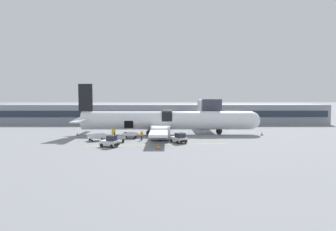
{
  "coord_description": "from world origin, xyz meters",
  "views": [
    {
      "loc": [
        1.09,
        -50.42,
        7.83
      ],
      "look_at": [
        1.39,
        6.65,
        3.81
      ],
      "focal_mm": 32.0,
      "sensor_mm": 36.0,
      "label": 1
    }
  ],
  "objects_px": {
    "baggage_cart_queued": "(118,139)",
    "baggage_cart_empty": "(98,137)",
    "suitcase_on_tarmac_upright": "(117,137)",
    "baggage_cart_loading": "(130,135)",
    "ground_crew_supervisor": "(113,134)",
    "baggage_tug_mid": "(179,138)",
    "ground_crew_loader_b": "(114,132)",
    "ground_crew_loader_a": "(155,133)",
    "airplane": "(165,121)",
    "ground_crew_driver": "(142,135)",
    "baggage_tug_lead": "(110,142)"
  },
  "relations": [
    {
      "from": "ground_crew_driver",
      "to": "baggage_cart_queued",
      "type": "bearing_deg",
      "value": -152.29
    },
    {
      "from": "airplane",
      "to": "ground_crew_driver",
      "type": "distance_m",
      "value": 8.71
    },
    {
      "from": "baggage_cart_empty",
      "to": "ground_crew_loader_b",
      "type": "height_order",
      "value": "ground_crew_loader_b"
    },
    {
      "from": "ground_crew_loader_b",
      "to": "ground_crew_supervisor",
      "type": "xyz_separation_m",
      "value": [
        0.45,
        -4.28,
        0.11
      ]
    },
    {
      "from": "ground_crew_supervisor",
      "to": "suitcase_on_tarmac_upright",
      "type": "xyz_separation_m",
      "value": [
        0.65,
        0.68,
        -0.62
      ]
    },
    {
      "from": "baggage_tug_mid",
      "to": "baggage_cart_loading",
      "type": "height_order",
      "value": "baggage_tug_mid"
    },
    {
      "from": "baggage_tug_mid",
      "to": "ground_crew_driver",
      "type": "height_order",
      "value": "baggage_tug_mid"
    },
    {
      "from": "baggage_tug_mid",
      "to": "ground_crew_loader_b",
      "type": "relative_size",
      "value": 2.02
    },
    {
      "from": "baggage_tug_mid",
      "to": "ground_crew_loader_b",
      "type": "distance_m",
      "value": 13.89
    },
    {
      "from": "baggage_tug_lead",
      "to": "ground_crew_driver",
      "type": "height_order",
      "value": "baggage_tug_lead"
    },
    {
      "from": "ground_crew_loader_a",
      "to": "baggage_tug_mid",
      "type": "bearing_deg",
      "value": -52.69
    },
    {
      "from": "airplane",
      "to": "baggage_tug_mid",
      "type": "xyz_separation_m",
      "value": [
        2.4,
        -10.3,
        -1.93
      ]
    },
    {
      "from": "baggage_cart_empty",
      "to": "ground_crew_driver",
      "type": "xyz_separation_m",
      "value": [
        7.44,
        0.32,
        0.28
      ]
    },
    {
      "from": "baggage_tug_lead",
      "to": "ground_crew_driver",
      "type": "bearing_deg",
      "value": 56.95
    },
    {
      "from": "baggage_tug_mid",
      "to": "ground_crew_supervisor",
      "type": "bearing_deg",
      "value": 164.34
    },
    {
      "from": "ground_crew_driver",
      "to": "ground_crew_loader_b",
      "type": "bearing_deg",
      "value": 138.99
    },
    {
      "from": "ground_crew_loader_a",
      "to": "suitcase_on_tarmac_upright",
      "type": "bearing_deg",
      "value": -166.8
    },
    {
      "from": "baggage_cart_empty",
      "to": "ground_crew_loader_b",
      "type": "relative_size",
      "value": 2.36
    },
    {
      "from": "baggage_tug_mid",
      "to": "ground_crew_loader_a",
      "type": "height_order",
      "value": "ground_crew_loader_a"
    },
    {
      "from": "baggage_tug_lead",
      "to": "ground_crew_loader_b",
      "type": "distance_m",
      "value": 11.27
    },
    {
      "from": "airplane",
      "to": "ground_crew_driver",
      "type": "bearing_deg",
      "value": -117.03
    },
    {
      "from": "baggage_cart_queued",
      "to": "baggage_cart_empty",
      "type": "bearing_deg",
      "value": 155.61
    },
    {
      "from": "ground_crew_supervisor",
      "to": "baggage_cart_empty",
      "type": "bearing_deg",
      "value": -162.31
    },
    {
      "from": "baggage_tug_mid",
      "to": "baggage_cart_empty",
      "type": "relative_size",
      "value": 0.86
    },
    {
      "from": "baggage_cart_queued",
      "to": "ground_crew_loader_b",
      "type": "xyz_separation_m",
      "value": [
        -1.68,
        6.72,
        0.32
      ]
    },
    {
      "from": "airplane",
      "to": "baggage_tug_lead",
      "type": "xyz_separation_m",
      "value": [
        -8.08,
        -14.05,
        -1.91
      ]
    },
    {
      "from": "baggage_cart_loading",
      "to": "ground_crew_supervisor",
      "type": "relative_size",
      "value": 1.86
    },
    {
      "from": "baggage_cart_queued",
      "to": "suitcase_on_tarmac_upright",
      "type": "distance_m",
      "value": 3.18
    },
    {
      "from": "ground_crew_loader_a",
      "to": "ground_crew_supervisor",
      "type": "relative_size",
      "value": 0.99
    },
    {
      "from": "baggage_cart_queued",
      "to": "ground_crew_loader_a",
      "type": "distance_m",
      "value": 7.57
    },
    {
      "from": "ground_crew_loader_a",
      "to": "ground_crew_driver",
      "type": "xyz_separation_m",
      "value": [
        -2.18,
        -2.67,
        -0.11
      ]
    },
    {
      "from": "baggage_tug_mid",
      "to": "baggage_cart_empty",
      "type": "distance_m",
      "value": 13.92
    },
    {
      "from": "airplane",
      "to": "baggage_cart_empty",
      "type": "distance_m",
      "value": 13.96
    },
    {
      "from": "baggage_tug_mid",
      "to": "baggage_cart_queued",
      "type": "height_order",
      "value": "baggage_tug_mid"
    },
    {
      "from": "ground_crew_loader_a",
      "to": "ground_crew_loader_b",
      "type": "bearing_deg",
      "value": 164.82
    },
    {
      "from": "ground_crew_loader_b",
      "to": "ground_crew_supervisor",
      "type": "relative_size",
      "value": 0.89
    },
    {
      "from": "baggage_cart_empty",
      "to": "ground_crew_supervisor",
      "type": "height_order",
      "value": "ground_crew_supervisor"
    },
    {
      "from": "baggage_tug_mid",
      "to": "ground_crew_driver",
      "type": "relative_size",
      "value": 2.06
    },
    {
      "from": "baggage_cart_queued",
      "to": "baggage_cart_empty",
      "type": "relative_size",
      "value": 0.93
    },
    {
      "from": "baggage_tug_mid",
      "to": "ground_crew_loader_b",
      "type": "xyz_separation_m",
      "value": [
        -11.73,
        7.44,
        0.16
      ]
    },
    {
      "from": "baggage_tug_lead",
      "to": "baggage_cart_loading",
      "type": "xyz_separation_m",
      "value": [
        2.01,
        8.78,
        -0.19
      ]
    },
    {
      "from": "ground_crew_driver",
      "to": "ground_crew_supervisor",
      "type": "height_order",
      "value": "ground_crew_supervisor"
    },
    {
      "from": "baggage_cart_empty",
      "to": "ground_crew_driver",
      "type": "bearing_deg",
      "value": 2.45
    },
    {
      "from": "airplane",
      "to": "suitcase_on_tarmac_upright",
      "type": "height_order",
      "value": "airplane"
    },
    {
      "from": "baggage_cart_empty",
      "to": "ground_crew_driver",
      "type": "height_order",
      "value": "ground_crew_driver"
    },
    {
      "from": "airplane",
      "to": "ground_crew_loader_b",
      "type": "xyz_separation_m",
      "value": [
        -9.33,
        -2.85,
        -1.77
      ]
    },
    {
      "from": "baggage_cart_queued",
      "to": "suitcase_on_tarmac_upright",
      "type": "height_order",
      "value": "baggage_cart_queued"
    },
    {
      "from": "baggage_cart_queued",
      "to": "ground_crew_driver",
      "type": "bearing_deg",
      "value": 27.71
    },
    {
      "from": "baggage_tug_lead",
      "to": "baggage_cart_empty",
      "type": "relative_size",
      "value": 0.78
    },
    {
      "from": "baggage_cart_loading",
      "to": "ground_crew_supervisor",
      "type": "xyz_separation_m",
      "value": [
        -2.81,
        -1.86,
        0.44
      ]
    }
  ]
}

